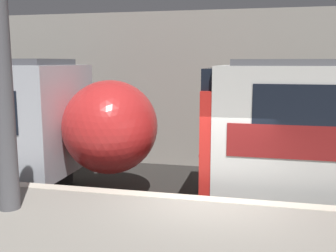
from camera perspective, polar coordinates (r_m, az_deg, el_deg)
ground_plane at (r=8.25m, az=5.63°, el=-16.78°), size 120.00×120.00×0.00m
station_rear_barrier at (r=13.41m, az=9.05°, el=5.05°), size 50.00×0.15×5.31m
support_pillar_near at (r=7.36m, az=-22.81°, el=2.57°), size 0.37×0.37×3.68m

